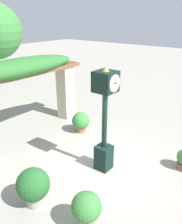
# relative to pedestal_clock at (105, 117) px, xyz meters

# --- Properties ---
(ground_plane) EXTENTS (60.00, 60.00, 0.00)m
(ground_plane) POSITION_rel_pedestal_clock_xyz_m (-0.06, 0.19, -1.74)
(ground_plane) COLOR gray
(pedestal_clock) EXTENTS (0.57, 0.62, 3.23)m
(pedestal_clock) POSITION_rel_pedestal_clock_xyz_m (0.00, 0.00, 0.00)
(pedestal_clock) COLOR black
(pedestal_clock) RESTS_ON ground
(pergola) EXTENTS (5.78, 1.19, 3.04)m
(pergola) POSITION_rel_pedestal_clock_xyz_m (-0.06, 3.74, 0.54)
(pergola) COLOR #BCB299
(pergola) RESTS_ON ground
(potted_plant_near_left) EXTENTS (0.69, 0.69, 0.92)m
(potted_plant_near_left) POSITION_rel_pedestal_clock_xyz_m (-2.05, -0.99, -1.21)
(potted_plant_near_left) COLOR #B26B4C
(potted_plant_near_left) RESTS_ON ground
(potted_plant_near_right) EXTENTS (0.83, 0.83, 1.03)m
(potted_plant_near_right) POSITION_rel_pedestal_clock_xyz_m (-2.33, 0.47, -1.16)
(potted_plant_near_right) COLOR gray
(potted_plant_near_right) RESTS_ON ground
(potted_plant_far_right) EXTENTS (0.71, 0.71, 0.84)m
(potted_plant_far_right) POSITION_rel_pedestal_clock_xyz_m (1.46, 2.18, -1.28)
(potted_plant_far_right) COLOR #9E563D
(potted_plant_far_right) RESTS_ON ground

